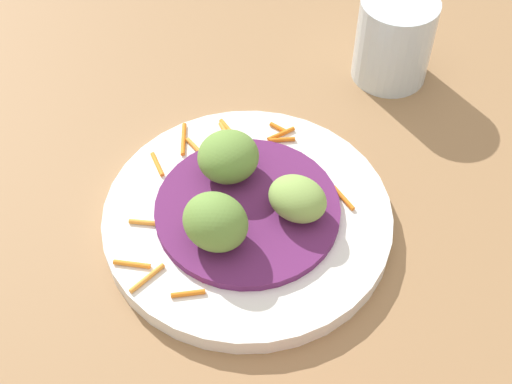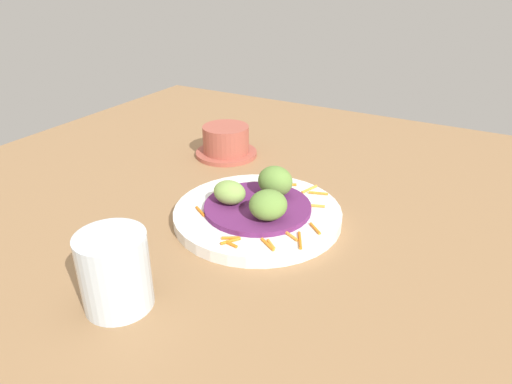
{
  "view_description": "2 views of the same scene",
  "coord_description": "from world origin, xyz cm",
  "px_view_note": "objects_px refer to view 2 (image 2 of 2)",
  "views": [
    {
      "loc": [
        11.45,
        -29.37,
        51.47
      ],
      "look_at": [
        -5.45,
        4.94,
        4.88
      ],
      "focal_mm": 50.46,
      "sensor_mm": 36.0,
      "label": 1
    },
    {
      "loc": [
        -34.53,
        55.45,
        36.54
      ],
      "look_at": [
        -5.11,
        3.2,
        6.31
      ],
      "focal_mm": 32.82,
      "sensor_mm": 36.0,
      "label": 2
    }
  ],
  "objects_px": {
    "guac_scoop_left": "(275,181)",
    "guac_scoop_center": "(230,192)",
    "main_plate": "(258,214)",
    "terracotta_bowl": "(226,142)",
    "guac_scoop_right": "(268,205)",
    "water_glass": "(115,271)"
  },
  "relations": [
    {
      "from": "terracotta_bowl",
      "to": "water_glass",
      "type": "height_order",
      "value": "water_glass"
    },
    {
      "from": "guac_scoop_right",
      "to": "guac_scoop_center",
      "type": "bearing_deg",
      "value": -10.41
    },
    {
      "from": "main_plate",
      "to": "terracotta_bowl",
      "type": "relative_size",
      "value": 2.07
    },
    {
      "from": "guac_scoop_right",
      "to": "terracotta_bowl",
      "type": "distance_m",
      "value": 0.3
    },
    {
      "from": "main_plate",
      "to": "guac_scoop_center",
      "type": "distance_m",
      "value": 0.05
    },
    {
      "from": "guac_scoop_center",
      "to": "water_glass",
      "type": "relative_size",
      "value": 0.57
    },
    {
      "from": "main_plate",
      "to": "terracotta_bowl",
      "type": "bearing_deg",
      "value": -47.12
    },
    {
      "from": "guac_scoop_center",
      "to": "water_glass",
      "type": "distance_m",
      "value": 0.22
    },
    {
      "from": "guac_scoop_left",
      "to": "guac_scoop_right",
      "type": "height_order",
      "value": "guac_scoop_left"
    },
    {
      "from": "guac_scoop_right",
      "to": "terracotta_bowl",
      "type": "relative_size",
      "value": 0.44
    },
    {
      "from": "guac_scoop_center",
      "to": "guac_scoop_left",
      "type": "bearing_deg",
      "value": -130.41
    },
    {
      "from": "water_glass",
      "to": "guac_scoop_left",
      "type": "bearing_deg",
      "value": -100.17
    },
    {
      "from": "guac_scoop_left",
      "to": "water_glass",
      "type": "xyz_separation_m",
      "value": [
        0.05,
        0.28,
        -0.0
      ]
    },
    {
      "from": "main_plate",
      "to": "guac_scoop_right",
      "type": "bearing_deg",
      "value": 139.59
    },
    {
      "from": "guac_scoop_right",
      "to": "water_glass",
      "type": "xyz_separation_m",
      "value": [
        0.07,
        0.21,
        -0.0
      ]
    },
    {
      "from": "guac_scoop_center",
      "to": "guac_scoop_right",
      "type": "height_order",
      "value": "guac_scoop_right"
    },
    {
      "from": "main_plate",
      "to": "guac_scoop_center",
      "type": "xyz_separation_m",
      "value": [
        0.04,
        0.01,
        0.03
      ]
    },
    {
      "from": "main_plate",
      "to": "guac_scoop_left",
      "type": "height_order",
      "value": "guac_scoop_left"
    },
    {
      "from": "guac_scoop_left",
      "to": "guac_scoop_center",
      "type": "distance_m",
      "value": 0.07
    },
    {
      "from": "water_glass",
      "to": "guac_scoop_center",
      "type": "bearing_deg",
      "value": -90.96
    },
    {
      "from": "main_plate",
      "to": "guac_scoop_right",
      "type": "height_order",
      "value": "guac_scoop_right"
    },
    {
      "from": "guac_scoop_center",
      "to": "guac_scoop_right",
      "type": "bearing_deg",
      "value": 169.59
    }
  ]
}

